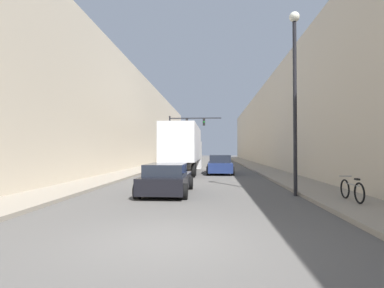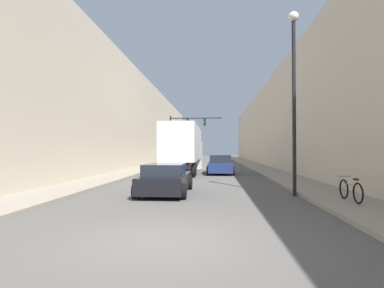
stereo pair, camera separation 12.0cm
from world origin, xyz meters
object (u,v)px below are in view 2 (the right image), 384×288
Objects in this scene: sedan_car at (166,179)px; traffic_signal_gantry at (183,131)px; parked_bicycle at (351,190)px; semi_truck at (185,147)px; street_lamp at (294,80)px; suv_car at (220,165)px.

traffic_signal_gantry reaches higher than sedan_car.
sedan_car is 7.39m from parked_bicycle.
parked_bicycle is (7.00, -2.36, -0.12)m from sedan_car.
semi_truck is 1.97× the size of traffic_signal_gantry.
semi_truck is at bearing 115.35° from parked_bicycle.
traffic_signal_gantry is at bearing 97.09° from semi_truck.
parked_bicycle is at bearing -71.96° from traffic_signal_gantry.
parked_bicycle is (8.90, -27.32, -3.89)m from traffic_signal_gantry.
sedan_car is at bearing 177.03° from street_lamp.
semi_truck reaches higher than parked_bicycle.
sedan_car is at bearing -88.02° from semi_truck.
sedan_car is at bearing -102.92° from suv_car.
street_lamp reaches higher than traffic_signal_gantry.
traffic_signal_gantry is 26.35m from street_lamp.
street_lamp is at bearing -66.11° from semi_truck.
sedan_car is (0.46, -13.40, -1.58)m from semi_truck.
traffic_signal_gantry reaches higher than parked_bicycle.
traffic_signal_gantry is 29.00m from parked_bicycle.
street_lamp is 5.10m from parked_bicycle.
semi_truck is 17.51m from parked_bicycle.
street_lamp is (6.06, -13.69, 2.75)m from semi_truck.
traffic_signal_gantry reaches higher than suv_car.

